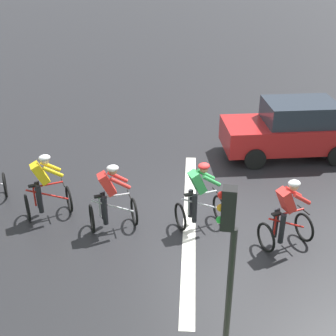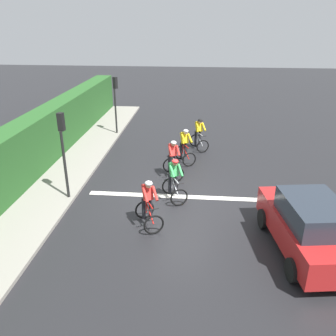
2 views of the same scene
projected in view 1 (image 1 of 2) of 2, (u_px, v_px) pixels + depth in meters
ground_plane at (206, 221)px, 11.28m from camera, size 80.00×80.00×0.00m
road_marking_stop_line at (189, 221)px, 11.29m from camera, size 7.00×0.30×0.01m
cyclist_second at (45, 188)px, 11.15m from camera, size 1.08×1.27×1.66m
cyclist_mid at (111, 199)px, 10.70m from camera, size 1.00×1.24×1.66m
cyclist_fourth at (199, 197)px, 10.78m from camera, size 1.05×1.26×1.66m
cyclist_trailing at (286, 216)px, 10.07m from camera, size 1.08×1.27×1.66m
car_red at (292, 129)px, 14.20m from camera, size 2.31×4.30×1.76m
traffic_light_near_crossing at (228, 256)px, 6.59m from camera, size 0.22×0.31×3.34m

